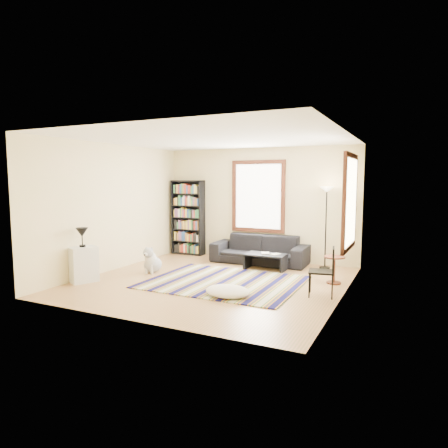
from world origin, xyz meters
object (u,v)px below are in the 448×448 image
at_px(sofa, 260,249).
at_px(coffee_table, 266,262).
at_px(white_cabinet, 83,264).
at_px(bookshelf, 188,218).
at_px(floor_lamp, 326,228).
at_px(side_table, 334,270).
at_px(folding_chair, 321,272).
at_px(dog, 153,259).
at_px(floor_cushion, 228,291).

relative_size(sofa, coffee_table, 2.56).
bearing_deg(white_cabinet, bookshelf, 108.73).
height_order(floor_lamp, white_cabinet, floor_lamp).
xyz_separation_m(sofa, floor_lamp, (1.55, 0.10, 0.59)).
xyz_separation_m(coffee_table, side_table, (1.61, -0.56, 0.09)).
height_order(coffee_table, side_table, side_table).
distance_m(bookshelf, folding_chair, 4.79).
bearing_deg(floor_lamp, dog, -148.65).
relative_size(bookshelf, floor_cushion, 2.51).
bearing_deg(floor_cushion, white_cabinet, -174.24).
height_order(floor_lamp, folding_chair, floor_lamp).
distance_m(sofa, side_table, 2.31).
height_order(bookshelf, white_cabinet, bookshelf).
relative_size(coffee_table, floor_lamp, 0.48).
distance_m(floor_lamp, folding_chair, 2.31).
bearing_deg(floor_cushion, dog, 156.81).
height_order(floor_cushion, folding_chair, folding_chair).
bearing_deg(bookshelf, coffee_table, -19.29).
distance_m(coffee_table, white_cabinet, 3.87).
xyz_separation_m(coffee_table, floor_cushion, (0.13, -2.27, -0.08)).
bearing_deg(white_cabinet, dog, 84.00).
bearing_deg(folding_chair, floor_cushion, -162.55).
bearing_deg(coffee_table, floor_cushion, -86.74).
xyz_separation_m(side_table, white_cabinet, (-4.50, -2.02, 0.08)).
height_order(sofa, coffee_table, sofa).
bearing_deg(floor_lamp, sofa, -176.31).
xyz_separation_m(bookshelf, coffee_table, (2.55, -0.89, -0.82)).
xyz_separation_m(white_cabinet, dog, (0.75, 1.28, -0.07)).
relative_size(bookshelf, dog, 3.51).
bearing_deg(side_table, floor_lamp, 108.93).
bearing_deg(floor_lamp, coffee_table, -148.43).
distance_m(sofa, folding_chair, 2.88).
relative_size(floor_cushion, floor_lamp, 0.43).
xyz_separation_m(sofa, coffee_table, (0.38, -0.62, -0.16)).
relative_size(floor_lamp, folding_chair, 2.16).
distance_m(sofa, floor_cushion, 2.94).
bearing_deg(sofa, coffee_table, -59.55).
distance_m(folding_chair, white_cabinet, 4.58).
bearing_deg(floor_lamp, white_cabinet, -140.95).
height_order(coffee_table, floor_cushion, coffee_table).
relative_size(folding_chair, dog, 1.51).
height_order(sofa, floor_lamp, floor_lamp).
bearing_deg(dog, floor_lamp, 24.09).
xyz_separation_m(floor_cushion, floor_lamp, (1.04, 2.99, 0.83)).
bearing_deg(side_table, bookshelf, 160.79).
distance_m(bookshelf, coffee_table, 2.82).
height_order(floor_lamp, dog, floor_lamp).
distance_m(floor_cushion, dog, 2.48).
distance_m(bookshelf, white_cabinet, 3.54).
bearing_deg(white_cabinet, coffee_table, 66.10).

